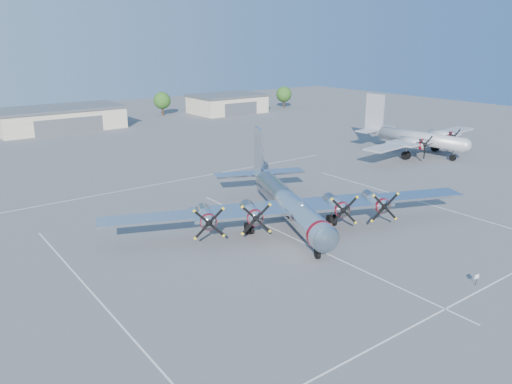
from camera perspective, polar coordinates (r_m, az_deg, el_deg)
ground at (r=57.39m, az=2.17°, el=-4.30°), size 260.00×260.00×0.00m
parking_lines at (r=56.14m, az=3.30°, el=-4.81°), size 60.00×50.08×0.01m
hangar_center at (r=129.24m, az=-21.49°, el=7.85°), size 28.60×14.60×5.40m
hangar_east at (r=149.13m, az=-3.30°, el=10.09°), size 20.60×14.60×5.40m
tree_east at (r=145.25m, az=-10.68°, el=10.23°), size 4.80×4.80×6.64m
tree_far_east at (r=159.30m, az=3.20°, el=11.08°), size 4.80×4.80×6.64m
main_bomber_b29 at (r=59.02m, az=3.45°, el=-3.70°), size 50.02×42.60×9.35m
twin_engine_east at (r=99.44m, az=17.64°, el=4.16°), size 35.18×26.81×10.48m
info_placard at (r=48.80m, az=23.92°, el=-8.95°), size 0.54×0.10×1.03m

